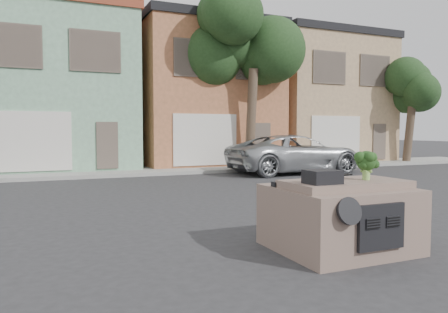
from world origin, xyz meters
TOP-DOWN VIEW (x-y plane):
  - ground_plane at (0.00, 0.00)m, footprint 120.00×120.00m
  - sidewalk at (0.00, 10.50)m, footprint 40.00×3.00m
  - townhouse_mint at (-3.50, 14.50)m, footprint 7.20×8.20m
  - townhouse_tan at (4.00, 14.50)m, footprint 7.20×8.20m
  - townhouse_beige at (11.50, 14.50)m, footprint 7.20×8.20m
  - silver_pickup at (6.18, 7.81)m, footprint 6.12×2.90m
  - tree_near at (5.00, 9.80)m, footprint 4.40×4.00m
  - tree_far at (15.00, 9.80)m, footprint 3.20×3.00m
  - car_dashboard at (0.00, -3.00)m, footprint 2.00×1.80m
  - instrument_hump at (-0.58, -3.35)m, footprint 0.48×0.38m
  - wiper_arm at (0.28, -2.62)m, footprint 0.69×0.15m
  - broccoli at (0.35, -3.22)m, footprint 0.43×0.43m

SIDE VIEW (x-z plane):
  - ground_plane at x=0.00m, z-range 0.00..0.00m
  - silver_pickup at x=6.18m, z-range -0.84..0.84m
  - sidewalk at x=0.00m, z-range 0.00..0.15m
  - car_dashboard at x=0.00m, z-range 0.00..1.12m
  - wiper_arm at x=0.28m, z-range 1.12..1.14m
  - instrument_hump at x=-0.58m, z-range 1.12..1.32m
  - broccoli at x=0.35m, z-range 1.12..1.59m
  - tree_far at x=15.00m, z-range 0.00..6.00m
  - townhouse_mint at x=-3.50m, z-range 0.00..7.55m
  - townhouse_tan at x=4.00m, z-range 0.00..7.55m
  - townhouse_beige at x=11.50m, z-range 0.00..7.55m
  - tree_near at x=5.00m, z-range 0.00..8.50m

